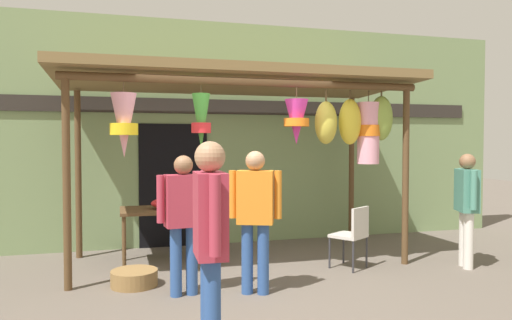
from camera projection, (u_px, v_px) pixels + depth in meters
The scene contains 11 objects.
ground_plane at pixel (243, 282), 5.90m from camera, with size 30.00×30.00×0.00m, color #60564C.
shop_facade at pixel (208, 134), 8.13m from camera, with size 10.91×0.29×3.69m.
market_stall_canopy at pixel (250, 94), 6.73m from camera, with size 4.91×2.13×2.68m.
display_table at pixel (169, 214), 6.78m from camera, with size 1.34×0.77×0.78m.
flower_heap_on_table at pixel (175, 203), 6.71m from camera, with size 0.62×0.43×0.16m.
folding_chair at pixel (353, 232), 6.48m from camera, with size 0.55×0.55×0.84m.
wicker_basket_by_table at pixel (134, 278), 5.73m from camera, with size 0.55×0.55×0.19m, color olive.
vendor_in_orange at pixel (210, 234), 3.62m from camera, with size 0.24×0.59×1.71m.
customer_foreground at pixel (467, 201), 6.55m from camera, with size 0.35×0.56×1.55m.
shopper_by_bananas at pixel (184, 214), 5.35m from camera, with size 0.59×0.27×1.56m.
passerby_at_right at pixel (255, 210), 5.40m from camera, with size 0.56×0.35×1.61m.
Camera 1 is at (-1.44, -5.66, 1.71)m, focal length 33.96 mm.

